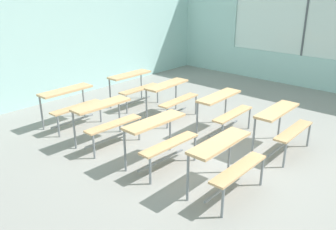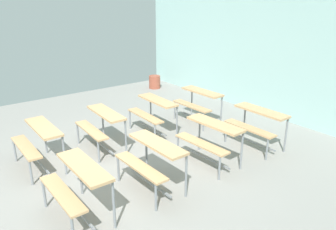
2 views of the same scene
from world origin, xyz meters
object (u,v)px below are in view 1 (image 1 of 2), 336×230
(desk_bench_r0c1, at_px, (282,121))
(desk_bench_r1c1, at_px, (224,105))
(desk_bench_r3c0, at_px, (70,99))
(desk_bench_r0c0, at_px, (226,156))
(desk_bench_r1c0, at_px, (160,133))
(desk_bench_r3c1, at_px, (133,82))
(desk_bench_r2c1, at_px, (171,93))
(desk_bench_r2c0, at_px, (106,114))

(desk_bench_r0c1, height_order, desk_bench_r1c1, same)
(desk_bench_r3c0, bearing_deg, desk_bench_r0c0, -90.98)
(desk_bench_r0c0, relative_size, desk_bench_r1c0, 0.98)
(desk_bench_r3c1, bearing_deg, desk_bench_r2c1, -92.34)
(desk_bench_r0c0, distance_m, desk_bench_r2c0, 2.43)
(desk_bench_r0c0, height_order, desk_bench_r3c1, same)
(desk_bench_r2c1, height_order, desk_bench_r3c1, same)
(desk_bench_r2c0, bearing_deg, desk_bench_r2c1, 1.34)
(desk_bench_r0c0, bearing_deg, desk_bench_r1c0, 91.53)
(desk_bench_r0c1, bearing_deg, desk_bench_r3c1, 89.38)
(desk_bench_r2c0, height_order, desk_bench_r2c1, same)
(desk_bench_r0c0, bearing_deg, desk_bench_r2c1, 55.87)
(desk_bench_r0c0, relative_size, desk_bench_r3c0, 0.99)
(desk_bench_r0c0, height_order, desk_bench_r2c1, same)
(desk_bench_r0c0, relative_size, desk_bench_r1c1, 0.99)
(desk_bench_r0c1, bearing_deg, desk_bench_r1c1, 88.85)
(desk_bench_r3c0, relative_size, desk_bench_r3c1, 1.01)
(desk_bench_r1c0, height_order, desk_bench_r2c0, same)
(desk_bench_r2c1, bearing_deg, desk_bench_r0c1, -91.90)
(desk_bench_r0c0, height_order, desk_bench_r1c0, same)
(desk_bench_r0c1, height_order, desk_bench_r1c0, same)
(desk_bench_r0c0, height_order, desk_bench_r0c1, same)
(desk_bench_r0c1, xyz_separation_m, desk_bench_r1c0, (-1.73, 1.20, 0.00))
(desk_bench_r0c1, distance_m, desk_bench_r3c1, 3.65)
(desk_bench_r1c1, relative_size, desk_bench_r3c1, 1.01)
(desk_bench_r0c1, bearing_deg, desk_bench_r3c0, 114.24)
(desk_bench_r2c0, bearing_deg, desk_bench_r3c1, 35.48)
(desk_bench_r0c1, bearing_deg, desk_bench_r0c0, 178.80)
(desk_bench_r0c0, distance_m, desk_bench_r1c0, 1.19)
(desk_bench_r1c1, relative_size, desk_bench_r3c0, 1.00)
(desk_bench_r0c1, distance_m, desk_bench_r2c0, 3.03)
(desk_bench_r0c0, bearing_deg, desk_bench_r1c1, 34.22)
(desk_bench_r1c1, bearing_deg, desk_bench_r3c1, 88.85)
(desk_bench_r1c1, xyz_separation_m, desk_bench_r2c1, (-0.06, 1.27, 0.00))
(desk_bench_r0c0, bearing_deg, desk_bench_r3c0, 90.18)
(desk_bench_r0c1, xyz_separation_m, desk_bench_r3c1, (-0.00, 3.65, 0.00))
(desk_bench_r0c1, xyz_separation_m, desk_bench_r2c0, (-1.78, 2.45, 0.00))
(desk_bench_r1c0, bearing_deg, desk_bench_r0c0, -86.67)
(desk_bench_r1c0, distance_m, desk_bench_r1c1, 1.74)
(desk_bench_r1c0, relative_size, desk_bench_r3c0, 1.01)
(desk_bench_r1c1, relative_size, desk_bench_r2c1, 0.99)
(desk_bench_r3c0, bearing_deg, desk_bench_r0c1, -66.07)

